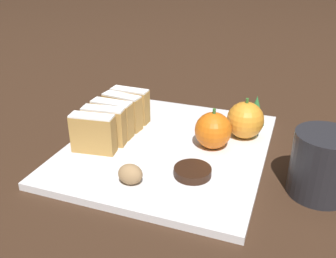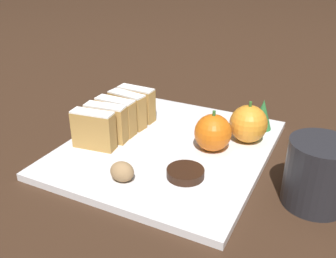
% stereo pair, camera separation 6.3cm
% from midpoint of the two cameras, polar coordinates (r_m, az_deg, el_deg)
% --- Properties ---
extents(ground_plane, '(6.00, 6.00, 0.00)m').
position_cam_midpoint_polar(ground_plane, '(0.64, -2.78, -3.42)').
color(ground_plane, '#382316').
extents(serving_platter, '(0.32, 0.36, 0.01)m').
position_cam_midpoint_polar(serving_platter, '(0.64, -2.79, -2.95)').
color(serving_platter, white).
rests_on(serving_platter, ground_plane).
extents(stollen_slice_front, '(0.07, 0.03, 0.07)m').
position_cam_midpoint_polar(stollen_slice_front, '(0.62, -14.19, -0.75)').
color(stollen_slice_front, '#B28442').
rests_on(stollen_slice_front, serving_platter).
extents(stollen_slice_second, '(0.07, 0.03, 0.07)m').
position_cam_midpoint_polar(stollen_slice_second, '(0.64, -12.46, 0.43)').
color(stollen_slice_second, '#B28442').
rests_on(stollen_slice_second, serving_platter).
extents(stollen_slice_third, '(0.07, 0.03, 0.07)m').
position_cam_midpoint_polar(stollen_slice_third, '(0.67, -11.06, 1.56)').
color(stollen_slice_third, '#B28442').
rests_on(stollen_slice_third, serving_platter).
extents(stollen_slice_fourth, '(0.07, 0.03, 0.07)m').
position_cam_midpoint_polar(stollen_slice_fourth, '(0.69, -9.54, 2.58)').
color(stollen_slice_fourth, '#B28442').
rests_on(stollen_slice_fourth, serving_platter).
extents(stollen_slice_fifth, '(0.07, 0.03, 0.07)m').
position_cam_midpoint_polar(stollen_slice_fifth, '(0.72, -8.27, 3.55)').
color(stollen_slice_fifth, '#B28442').
rests_on(stollen_slice_fifth, serving_platter).
extents(orange_near, '(0.06, 0.06, 0.07)m').
position_cam_midpoint_polar(orange_near, '(0.66, 9.06, 1.30)').
color(orange_near, orange).
rests_on(orange_near, serving_platter).
extents(orange_far, '(0.06, 0.06, 0.07)m').
position_cam_midpoint_polar(orange_far, '(0.62, 4.04, -0.28)').
color(orange_far, orange).
rests_on(orange_far, serving_platter).
extents(walnut, '(0.04, 0.03, 0.03)m').
position_cam_midpoint_polar(walnut, '(0.54, -9.11, -6.91)').
color(walnut, '#9E7A51').
rests_on(walnut, serving_platter).
extents(chocolate_cookie, '(0.06, 0.06, 0.01)m').
position_cam_midpoint_polar(chocolate_cookie, '(0.55, 0.53, -6.62)').
color(chocolate_cookie, black).
rests_on(chocolate_cookie, serving_platter).
extents(evergreen_sprig, '(0.04, 0.04, 0.06)m').
position_cam_midpoint_polar(evergreen_sprig, '(0.71, 10.84, 2.77)').
color(evergreen_sprig, '#2D7538').
rests_on(evergreen_sprig, serving_platter).
extents(coffee_mug, '(0.12, 0.09, 0.09)m').
position_cam_midpoint_polar(coffee_mug, '(0.55, 19.71, -5.23)').
color(coffee_mug, '#232328').
rests_on(coffee_mug, ground_plane).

